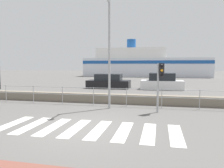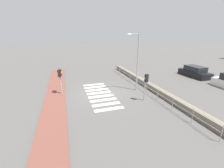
% 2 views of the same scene
% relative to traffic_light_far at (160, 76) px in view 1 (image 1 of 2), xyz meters
% --- Properties ---
extents(ground_plane, '(160.00, 160.00, 0.00)m').
position_rel_traffic_light_far_xyz_m(ground_plane, '(-2.83, -3.39, -1.79)').
color(ground_plane, '#565451').
extents(crosswalk, '(6.75, 2.40, 0.01)m').
position_rel_traffic_light_far_xyz_m(crosswalk, '(-2.61, -3.39, -1.78)').
color(crosswalk, silver).
rests_on(crosswalk, ground_plane).
extents(seawall, '(19.54, 0.55, 0.56)m').
position_rel_traffic_light_far_xyz_m(seawall, '(-2.83, 2.12, -1.51)').
color(seawall, slate).
rests_on(seawall, ground_plane).
extents(harbor_fence, '(17.62, 0.04, 1.07)m').
position_rel_traffic_light_far_xyz_m(harbor_fence, '(-2.83, 1.25, -1.08)').
color(harbor_fence, '#9EA0A3').
rests_on(harbor_fence, ground_plane).
extents(traffic_light_far, '(0.34, 0.32, 2.43)m').
position_rel_traffic_light_far_xyz_m(traffic_light_far, '(0.00, 0.00, 0.00)').
color(traffic_light_far, '#9EA0A3').
rests_on(traffic_light_far, ground_plane).
extents(streetlamp, '(0.32, 1.27, 5.75)m').
position_rel_traffic_light_far_xyz_m(streetlamp, '(-2.68, 0.27, 1.81)').
color(streetlamp, '#9EA0A3').
rests_on(streetlamp, ground_plane).
extents(ferry_boat, '(24.51, 6.27, 7.50)m').
position_rel_traffic_light_far_xyz_m(ferry_boat, '(-3.43, 33.75, 0.65)').
color(ferry_boat, silver).
rests_on(ferry_boat, ground_plane).
extents(parked_car_black, '(4.31, 1.85, 1.44)m').
position_rel_traffic_light_far_xyz_m(parked_car_black, '(-5.09, 10.60, -1.17)').
color(parked_car_black, black).
rests_on(parked_car_black, ground_plane).
extents(parked_car_white, '(4.00, 1.87, 1.57)m').
position_rel_traffic_light_far_xyz_m(parked_car_white, '(0.20, 10.60, -1.12)').
color(parked_car_white, silver).
rests_on(parked_car_white, ground_plane).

